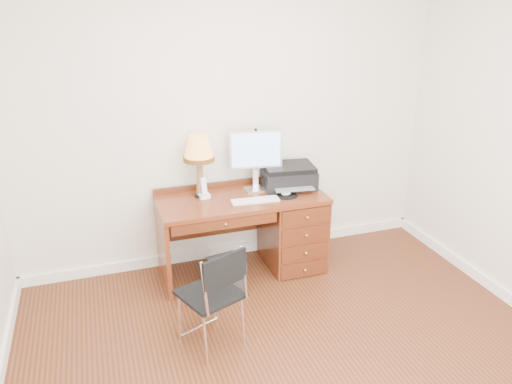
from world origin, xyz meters
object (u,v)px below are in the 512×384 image
object	(u,v)px
monitor	(255,153)
printer	(289,176)
desk	(274,226)
chair	(212,291)
equipment_box	(226,276)
leg_lamp	(199,152)
phone	(204,192)

from	to	relation	value
monitor	printer	bearing A→B (deg)	2.76
monitor	printer	xyz separation A→B (m)	(0.32, -0.03, -0.25)
desk	printer	distance (m)	0.49
desk	chair	distance (m)	1.34
desk	monitor	size ratio (longest dim) A/B	2.70
printer	equipment_box	size ratio (longest dim) A/B	1.65
monitor	leg_lamp	bearing A→B (deg)	-169.73
monitor	leg_lamp	world-z (taller)	leg_lamp
desk	phone	size ratio (longest dim) A/B	7.85
leg_lamp	printer	bearing A→B (deg)	-1.26
phone	equipment_box	xyz separation A→B (m)	(0.08, -0.41, -0.65)
phone	equipment_box	world-z (taller)	phone
phone	chair	size ratio (longest dim) A/B	0.23
chair	equipment_box	bearing A→B (deg)	45.88
desk	printer	xyz separation A→B (m)	(0.18, 0.11, 0.44)
desk	chair	bearing A→B (deg)	-129.70
desk	phone	xyz separation A→B (m)	(-0.65, 0.08, 0.39)
printer	phone	bearing A→B (deg)	-170.37
printer	monitor	bearing A→B (deg)	-178.37
desk	equipment_box	world-z (taller)	desk
monitor	equipment_box	size ratio (longest dim) A/B	1.76
chair	equipment_box	xyz separation A→B (m)	(0.29, 0.71, -0.35)
chair	leg_lamp	bearing A→B (deg)	58.89
leg_lamp	equipment_box	bearing A→B (deg)	-77.50
printer	chair	xyz separation A→B (m)	(-1.04, -1.15, -0.35)
desk	printer	world-z (taller)	printer
printer	chair	world-z (taller)	printer
equipment_box	leg_lamp	bearing A→B (deg)	92.43
leg_lamp	equipment_box	world-z (taller)	leg_lamp
chair	equipment_box	distance (m)	0.84
monitor	leg_lamp	xyz separation A→B (m)	(-0.53, -0.01, 0.07)
leg_lamp	desk	bearing A→B (deg)	-11.31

